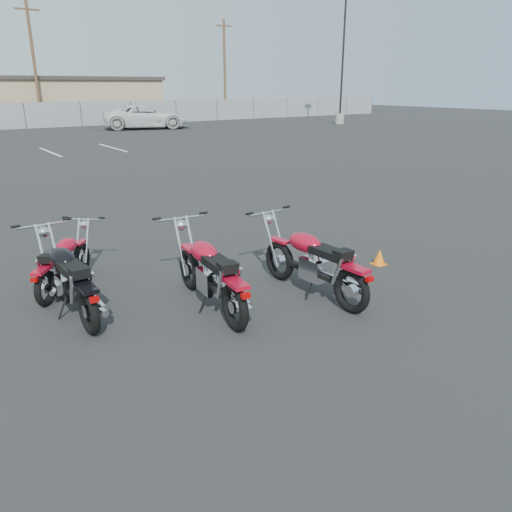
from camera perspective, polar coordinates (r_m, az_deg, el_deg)
ground at (r=6.82m, az=1.53°, el=-6.83°), size 120.00×120.00×0.00m
motorcycle_front_red at (r=8.10m, az=-21.10°, el=-0.75°), size 1.45×1.65×0.91m
motorcycle_second_black at (r=7.16m, az=-20.56°, el=-2.54°), size 0.85×2.20×1.08m
motorcycle_third_red at (r=6.89m, az=-5.18°, el=-2.06°), size 0.87×2.26×1.11m
motorcycle_rear_red at (r=7.35m, az=6.64°, el=-0.78°), size 0.87×2.26×1.10m
training_cone_near at (r=8.94m, az=13.91°, el=-0.10°), size 0.23×0.23×0.27m
light_pole_east at (r=42.44m, az=9.71°, el=18.24°), size 0.80×0.70×10.18m
tan_building_east at (r=50.81m, az=-20.26°, el=16.58°), size 14.40×9.40×3.70m
utility_pole_c at (r=45.01m, az=-24.04°, el=19.60°), size 1.80×0.24×9.00m
utility_pole_d at (r=52.79m, az=-3.60°, el=20.76°), size 1.80×0.24×9.00m
white_van at (r=37.82m, az=-12.52°, el=16.00°), size 4.67×7.43×2.63m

